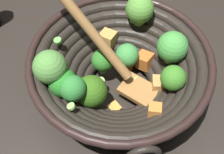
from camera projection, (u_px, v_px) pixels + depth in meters
name	position (u px, v px, depth m)	size (l,w,h in m)	color
ground_plane	(119.00, 90.00, 0.62)	(4.00, 4.00, 0.00)	#28231E
wok	(119.00, 69.00, 0.56)	(0.34, 0.35, 0.23)	black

